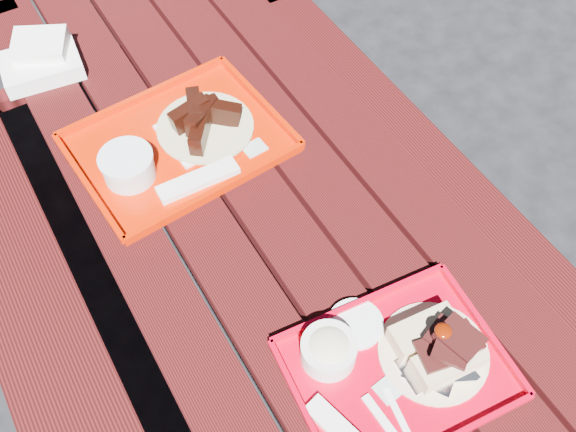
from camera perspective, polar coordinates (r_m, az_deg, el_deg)
name	(u,v)px	position (r m, az deg, el deg)	size (l,w,h in m)	color
ground	(265,328)	(2.13, -2.09, -9.91)	(60.00, 60.00, 0.00)	black
picnic_table_near	(258,233)	(1.64, -2.68, -1.54)	(1.41, 2.40, 0.75)	#3D0B0C
near_tray	(393,357)	(1.26, 9.35, -12.28)	(0.43, 0.35, 0.13)	red
far_tray	(177,144)	(1.56, -9.84, 6.34)	(0.51, 0.42, 0.08)	red
white_cloth	(41,60)	(1.85, -21.11, 12.82)	(0.22, 0.19, 0.08)	white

